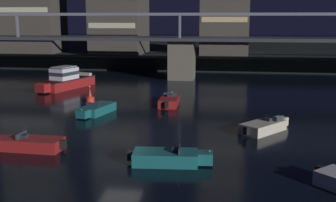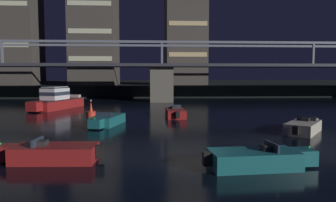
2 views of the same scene
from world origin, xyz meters
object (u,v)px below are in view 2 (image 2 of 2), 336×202
at_px(tower_central, 185,13).
at_px(speedboat_mid_left, 51,153).
at_px(river_bridge, 161,73).
at_px(speedboat_far_right, 258,159).
at_px(speedboat_mid_right, 175,113).
at_px(speedboat_far_center, 304,127).
at_px(cabin_cruiser_near_left, 57,100).
at_px(speedboat_near_right, 107,120).
at_px(tower_west_tall, 95,22).
at_px(channel_buoy, 91,113).

height_order(tower_central, speedboat_mid_left, tower_central).
xyz_separation_m(river_bridge, speedboat_mid_left, (-6.56, -34.89, -4.15)).
relative_size(river_bridge, tower_central, 3.16).
height_order(river_bridge, speedboat_far_right, river_bridge).
distance_m(speedboat_mid_right, speedboat_far_center, 12.67).
height_order(cabin_cruiser_near_left, speedboat_mid_right, cabin_cruiser_near_left).
bearing_deg(speedboat_near_right, speedboat_far_right, -56.04).
height_order(river_bridge, speedboat_mid_right, river_bridge).
bearing_deg(speedboat_far_right, river_bridge, 94.90).
bearing_deg(tower_west_tall, channel_buoy, -81.07).
bearing_deg(speedboat_far_right, tower_west_tall, 107.17).
height_order(tower_west_tall, cabin_cruiser_near_left, tower_west_tall).
distance_m(cabin_cruiser_near_left, speedboat_mid_left, 25.42).
relative_size(river_bridge, speedboat_far_center, 21.60).
bearing_deg(speedboat_far_right, cabin_cruiser_near_left, 122.59).
relative_size(speedboat_mid_right, speedboat_far_center, 1.13).
bearing_deg(river_bridge, channel_buoy, -112.32).
xyz_separation_m(tower_west_tall, speedboat_mid_left, (6.64, -51.27, -14.89)).
relative_size(river_bridge, channel_buoy, 56.59).
distance_m(speedboat_near_right, speedboat_mid_left, 11.17).
xyz_separation_m(tower_central, speedboat_near_right, (-11.23, -42.95, -17.41)).
bearing_deg(speedboat_far_center, cabin_cruiser_near_left, 142.69).
bearing_deg(speedboat_far_center, tower_central, 94.49).
distance_m(speedboat_near_right, channel_buoy, 5.54).
xyz_separation_m(cabin_cruiser_near_left, speedboat_near_right, (8.10, -13.34, -0.64)).
height_order(cabin_cruiser_near_left, speedboat_far_right, cabin_cruiser_near_left).
xyz_separation_m(tower_west_tall, channel_buoy, (5.51, -35.10, -14.83)).
distance_m(river_bridge, channel_buoy, 20.65).
xyz_separation_m(cabin_cruiser_near_left, speedboat_mid_right, (14.26, -8.40, -0.64)).
relative_size(cabin_cruiser_near_left, speedboat_far_right, 1.78).
xyz_separation_m(speedboat_near_right, speedboat_mid_left, (-1.14, -11.11, 0.00)).
height_order(tower_central, speedboat_near_right, tower_central).
relative_size(speedboat_near_right, speedboat_mid_right, 1.00).
bearing_deg(channel_buoy, speedboat_far_right, -58.63).
distance_m(speedboat_near_right, speedboat_far_right, 15.30).
xyz_separation_m(tower_west_tall, tower_central, (19.02, 2.80, 2.52)).
bearing_deg(speedboat_mid_left, tower_central, 77.11).
bearing_deg(speedboat_far_center, speedboat_far_right, -127.02).
height_order(river_bridge, speedboat_far_center, river_bridge).
relative_size(speedboat_mid_left, channel_buoy, 2.96).
distance_m(cabin_cruiser_near_left, channel_buoy, 10.14).
height_order(cabin_cruiser_near_left, speedboat_far_center, cabin_cruiser_near_left).
relative_size(tower_central, speedboat_far_right, 6.04).
bearing_deg(speedboat_mid_right, speedboat_near_right, -141.35).
relative_size(tower_central, speedboat_mid_left, 6.05).
height_order(speedboat_mid_left, speedboat_far_center, same).
distance_m(speedboat_mid_right, channel_buoy, 8.44).
distance_m(tower_central, speedboat_far_center, 50.41).
distance_m(tower_central, speedboat_far_right, 58.37).
relative_size(tower_west_tall, speedboat_near_right, 5.10).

